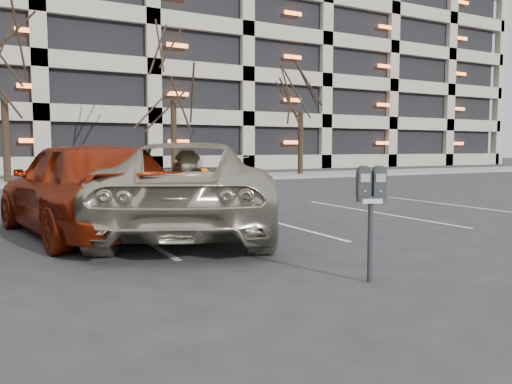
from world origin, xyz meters
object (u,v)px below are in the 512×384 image
tree_d (301,73)px  car_red (85,187)px  suv_silver (190,187)px  tree_b (2,45)px  parking_meter (371,195)px  tree_c (173,51)px

tree_d → car_red: bearing=-133.8°
suv_silver → car_red: size_ratio=1.29×
tree_b → tree_d: size_ratio=1.02×
parking_meter → suv_silver: bearing=120.1°
tree_d → car_red: (-13.15, -13.74, -4.61)m
tree_b → car_red: bearing=-86.5°
tree_b → tree_d: 14.00m
parking_meter → tree_b: bearing=121.9°
tree_c → tree_d: 7.02m
tree_d → suv_silver: 18.81m
tree_b → tree_c: 7.01m
tree_b → tree_c: bearing=0.0°
tree_b → parking_meter: 19.08m
tree_d → tree_c: bearing=180.0°
tree_b → tree_c: tree_c is taller
tree_c → parking_meter: size_ratio=6.57×
parking_meter → suv_silver: 4.13m
tree_b → suv_silver: tree_b is taller
suv_silver → car_red: 1.75m
suv_silver → car_red: bearing=9.3°
tree_b → tree_c: size_ratio=0.93×
parking_meter → car_red: 5.06m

